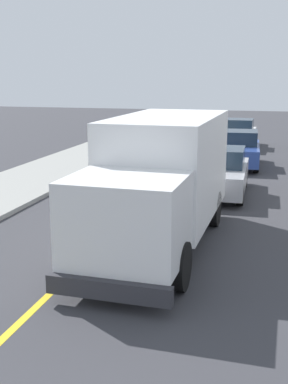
{
  "coord_description": "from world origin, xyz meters",
  "views": [
    {
      "loc": [
        4.12,
        -1.72,
        4.21
      ],
      "look_at": [
        1.07,
        9.73,
        1.4
      ],
      "focal_mm": 46.22,
      "sensor_mm": 36.0,
      "label": 1
    }
  ],
  "objects_px": {
    "parked_car_far": "(239,134)",
    "parked_car_near": "(221,173)",
    "box_truck": "(161,176)",
    "parked_car_mid": "(239,150)"
  },
  "relations": [
    {
      "from": "box_truck",
      "to": "parked_car_far",
      "type": "distance_m",
      "value": 18.22
    },
    {
      "from": "parked_car_near",
      "to": "parked_car_far",
      "type": "xyz_separation_m",
      "value": [
        -0.29,
        12.33,
        0.0
      ]
    },
    {
      "from": "parked_car_near",
      "to": "parked_car_mid",
      "type": "bearing_deg",
      "value": 87.78
    },
    {
      "from": "box_truck",
      "to": "parked_car_mid",
      "type": "bearing_deg",
      "value": 84.76
    },
    {
      "from": "parked_car_near",
      "to": "parked_car_far",
      "type": "relative_size",
      "value": 1.0
    },
    {
      "from": "box_truck",
      "to": "parked_car_far",
      "type": "relative_size",
      "value": 1.64
    },
    {
      "from": "parked_car_far",
      "to": "parked_car_near",
      "type": "bearing_deg",
      "value": -88.65
    },
    {
      "from": "box_truck",
      "to": "parked_car_far",
      "type": "height_order",
      "value": "box_truck"
    },
    {
      "from": "parked_car_mid",
      "to": "parked_car_far",
      "type": "height_order",
      "value": "same"
    },
    {
      "from": "box_truck",
      "to": "parked_car_far",
      "type": "bearing_deg",
      "value": 88.24
    }
  ]
}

